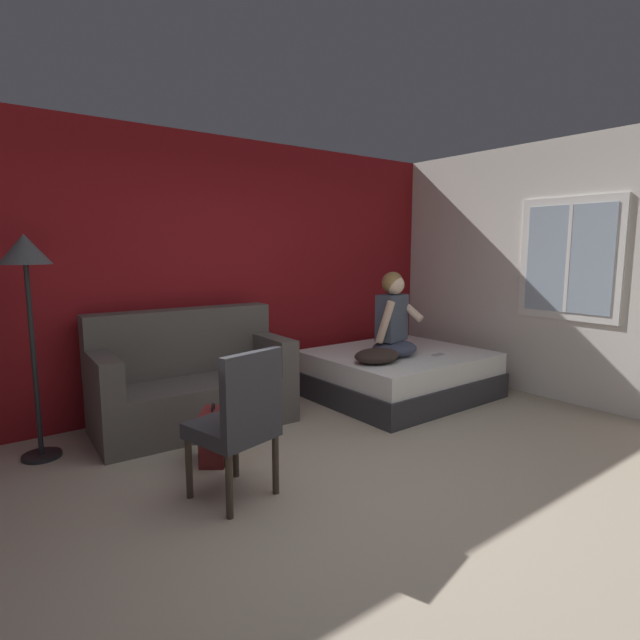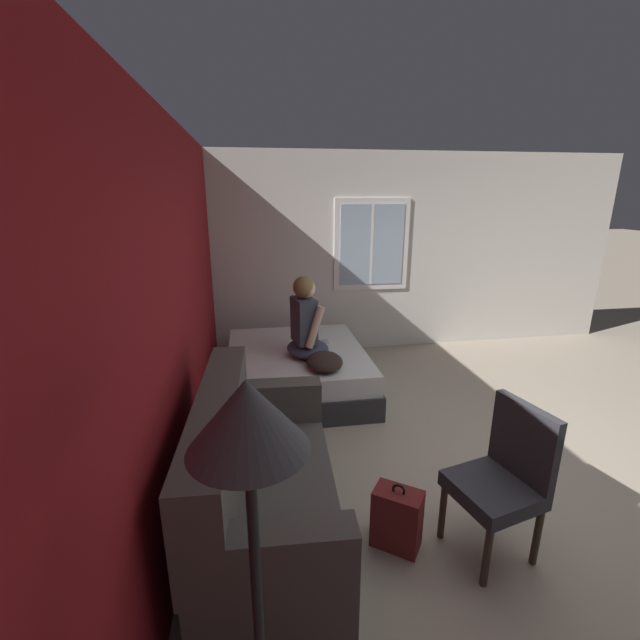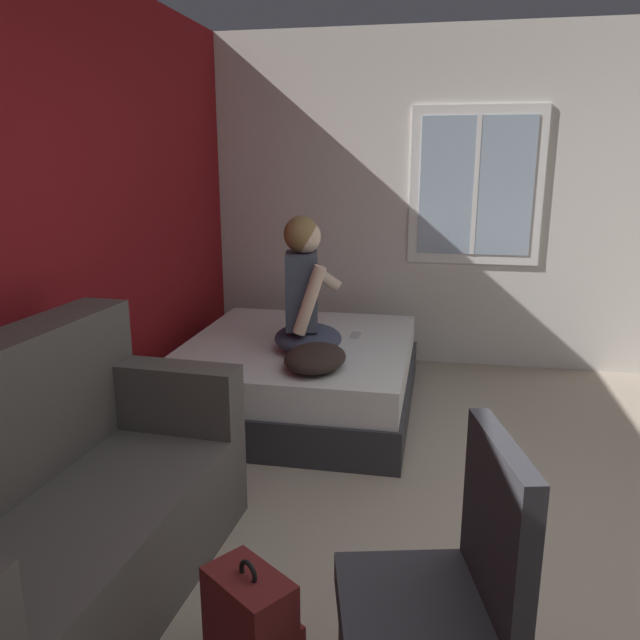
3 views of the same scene
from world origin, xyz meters
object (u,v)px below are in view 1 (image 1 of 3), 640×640
(person_seated, at_px, (393,322))
(cell_phone, at_px, (438,355))
(floor_lamp, at_px, (26,271))
(side_chair, at_px, (239,419))
(throw_pillow, at_px, (377,356))
(backpack, at_px, (215,437))
(bed, at_px, (398,374))
(couch, at_px, (192,383))

(person_seated, bearing_deg, cell_phone, -35.39)
(floor_lamp, bearing_deg, side_chair, -58.54)
(throw_pillow, xyz_separation_m, floor_lamp, (-2.84, 0.73, 0.88))
(side_chair, xyz_separation_m, backpack, (0.12, 0.61, -0.34))
(bed, xyz_separation_m, side_chair, (-2.47, -1.00, 0.30))
(couch, distance_m, backpack, 0.90)
(bed, relative_size, cell_phone, 12.37)
(bed, distance_m, person_seated, 0.63)
(bed, relative_size, couch, 1.02)
(side_chair, bearing_deg, throw_pillow, 21.71)
(floor_lamp, bearing_deg, cell_phone, -13.55)
(bed, relative_size, side_chair, 1.82)
(throw_pillow, xyz_separation_m, cell_phone, (0.76, -0.14, -0.07))
(backpack, xyz_separation_m, floor_lamp, (-1.04, 0.88, 1.24))
(bed, height_order, backpack, bed)
(couch, bearing_deg, floor_lamp, 179.20)
(backpack, relative_size, throw_pillow, 0.95)
(side_chair, xyz_separation_m, throw_pillow, (1.92, 0.77, 0.02))
(backpack, bearing_deg, floor_lamp, 139.66)
(backpack, height_order, floor_lamp, floor_lamp)
(couch, height_order, cell_phone, couch)
(side_chair, distance_m, person_seated, 2.48)
(person_seated, height_order, floor_lamp, floor_lamp)
(throw_pillow, distance_m, cell_phone, 0.77)
(bed, distance_m, couch, 2.22)
(bed, distance_m, floor_lamp, 3.62)
(side_chair, xyz_separation_m, cell_phone, (2.68, 0.63, -0.05))
(couch, xyz_separation_m, throw_pillow, (1.62, -0.71, 0.16))
(person_seated, relative_size, cell_phone, 6.08)
(cell_phone, height_order, floor_lamp, floor_lamp)
(side_chair, bearing_deg, couch, 78.25)
(bed, bearing_deg, floor_lamp, 171.64)
(person_seated, bearing_deg, side_chair, -158.38)
(bed, bearing_deg, side_chair, -158.05)
(throw_pillow, bearing_deg, bed, 22.78)
(couch, distance_m, person_seated, 2.11)
(throw_pillow, bearing_deg, person_seated, 21.15)
(side_chair, relative_size, cell_phone, 6.81)
(side_chair, height_order, cell_phone, side_chair)
(bed, xyz_separation_m, cell_phone, (0.21, -0.37, 0.25))
(backpack, relative_size, floor_lamp, 0.27)
(couch, bearing_deg, person_seated, -16.05)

